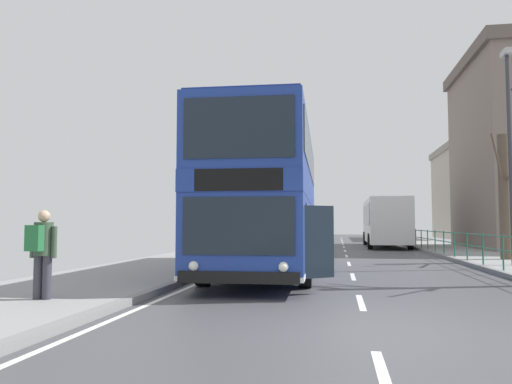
{
  "coord_description": "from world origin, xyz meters",
  "views": [
    {
      "loc": [
        -0.44,
        -7.35,
        1.5
      ],
      "look_at": [
        -2.61,
        6.04,
        2.38
      ],
      "focal_mm": 35.08,
      "sensor_mm": 36.0,
      "label": 1
    }
  ],
  "objects": [
    {
      "name": "background_building_00",
      "position": [
        15.11,
        47.37,
        4.98
      ],
      "size": [
        8.84,
        16.55,
        9.92
      ],
      "color": "#B2A899",
      "rests_on": "ground"
    },
    {
      "name": "double_decker_bus_main",
      "position": [
        -2.52,
        7.95,
        2.29
      ],
      "size": [
        3.51,
        11.24,
        4.37
      ],
      "color": "navy",
      "rests_on": "ground"
    },
    {
      "name": "pedestrian_railing_far_kerb",
      "position": [
        4.45,
        14.91,
        0.86
      ],
      "size": [
        0.05,
        33.61,
        1.06
      ],
      "color": "#236B4C",
      "rests_on": "ground"
    },
    {
      "name": "background_bus_far_lane",
      "position": [
        2.78,
        27.61,
        1.72
      ],
      "size": [
        2.76,
        11.0,
        3.14
      ],
      "color": "white",
      "rests_on": "ground"
    },
    {
      "name": "pedestrian_with_backpack",
      "position": [
        -5.77,
        1.07,
        1.08
      ],
      "size": [
        0.54,
        0.54,
        1.62
      ],
      "color": "#383842",
      "rests_on": "ground"
    },
    {
      "name": "bare_tree_far_00",
      "position": [
        6.15,
        13.67,
        2.74
      ],
      "size": [
        2.24,
        2.25,
        5.47
      ],
      "color": "brown",
      "rests_on": "ground"
    },
    {
      "name": "street_lamp_far_side",
      "position": [
        5.41,
        10.67,
        4.43
      ],
      "size": [
        0.28,
        0.6,
        7.38
      ],
      "color": "#38383D",
      "rests_on": "ground"
    },
    {
      "name": "ground",
      "position": [
        -0.72,
        -0.0,
        0.04
      ],
      "size": [
        15.8,
        140.0,
        0.2
      ],
      "color": "#46464B"
    }
  ]
}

